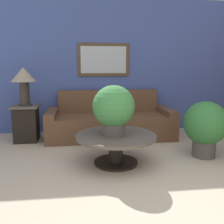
% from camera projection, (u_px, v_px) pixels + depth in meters
% --- Properties ---
extents(wall_back, '(8.00, 0.09, 2.60)m').
position_uv_depth(wall_back, '(118.00, 66.00, 4.99)').
color(wall_back, '#42569E').
rests_on(wall_back, ground_plane).
extents(couch_main, '(2.29, 0.92, 0.85)m').
position_uv_depth(couch_main, '(110.00, 122.00, 4.66)').
color(couch_main, brown).
rests_on(couch_main, ground_plane).
extents(coffee_table, '(1.07, 1.07, 0.40)m').
position_uv_depth(coffee_table, '(116.00, 142.00, 3.34)').
color(coffee_table, black).
rests_on(coffee_table, ground_plane).
extents(side_table, '(0.46, 0.46, 0.64)m').
position_uv_depth(side_table, '(26.00, 123.00, 4.37)').
color(side_table, black).
rests_on(side_table, ground_plane).
extents(table_lamp, '(0.42, 0.42, 0.65)m').
position_uv_depth(table_lamp, '(24.00, 79.00, 4.23)').
color(table_lamp, '#2D2823').
rests_on(table_lamp, side_table).
extents(potted_plant_on_table, '(0.55, 0.55, 0.66)m').
position_uv_depth(potted_plant_on_table, '(114.00, 108.00, 3.23)').
color(potted_plant_on_table, '#4C4742').
rests_on(potted_plant_on_table, coffee_table).
extents(potted_plant_floor, '(0.63, 0.63, 0.81)m').
position_uv_depth(potted_plant_floor, '(205.00, 126.00, 3.57)').
color(potted_plant_floor, '#4C4742').
rests_on(potted_plant_floor, ground_plane).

